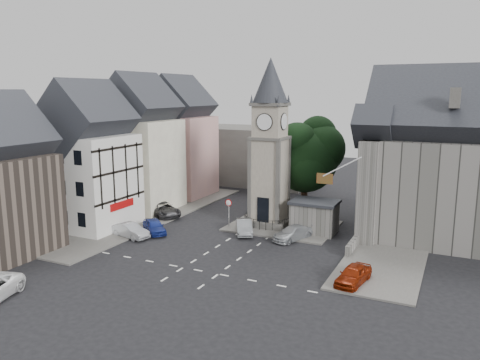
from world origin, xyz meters
The scene contains 23 objects.
ground centered at (0.00, 0.00, 0.00)m, with size 120.00×120.00×0.00m, color black.
pavement_west centered at (-12.50, 6.00, 0.07)m, with size 6.00×30.00×0.14m, color #595651.
pavement_east centered at (12.00, 8.00, 0.07)m, with size 6.00×26.00×0.14m, color #595651.
central_island centered at (1.50, 8.00, 0.08)m, with size 10.00×8.00×0.16m, color #595651.
road_markings centered at (0.00, -5.50, 0.01)m, with size 20.00×8.00×0.01m, color silver.
clock_tower centered at (0.00, 7.99, 8.12)m, with size 4.86×4.86×16.25m.
stone_shelter centered at (4.80, 7.50, 1.55)m, with size 4.30×3.30×3.08m.
town_tree centered at (2.00, 13.00, 6.97)m, with size 7.20×7.20×10.80m.
warning_sign_post centered at (-3.20, 5.43, 2.03)m, with size 0.70×0.19×2.85m.
terrace_pink centered at (-15.50, 16.00, 6.58)m, with size 8.10×7.60×12.80m.
terrace_cream centered at (-15.50, 8.00, 6.58)m, with size 8.10×7.60×12.80m.
terrace_tudor centered at (-15.50, 0.00, 6.19)m, with size 8.10×7.60×12.00m.
backdrop_west centered at (-12.00, 28.00, 4.00)m, with size 20.00×10.00×8.00m, color #4C4944.
east_building centered at (15.59, 11.00, 6.26)m, with size 14.40×11.40×12.60m.
east_boundary_wall centered at (9.20, 10.00, 0.45)m, with size 0.40×16.00×0.90m, color #575650.
flagpole centered at (8.00, 4.00, 7.00)m, with size 3.68×0.10×2.74m.
car_west_blue centered at (-8.68, 0.81, 0.66)m, with size 1.56×3.88×1.32m, color navy.
car_west_silver centered at (-9.85, -1.25, 0.65)m, with size 1.39×3.97×1.31m, color #ADB0B5.
car_west_grey centered at (-11.50, 6.26, 0.73)m, with size 2.43×5.27×1.46m, color #2D2C2F.
car_island_silver centered at (-1.00, 4.30, 0.66)m, with size 1.39×4.00×1.32m, color gray.
car_island_east centered at (3.71, 4.50, 0.62)m, with size 1.74×4.28×1.24m, color #AEB2B6.
car_east_red centered at (10.74, -3.00, 0.66)m, with size 1.57×3.90×1.33m, color maroon.
pedestrian centered at (10.07, 8.72, 0.94)m, with size 0.69×0.45×1.88m, color beige.
Camera 1 is at (16.79, -33.83, 13.08)m, focal length 35.00 mm.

